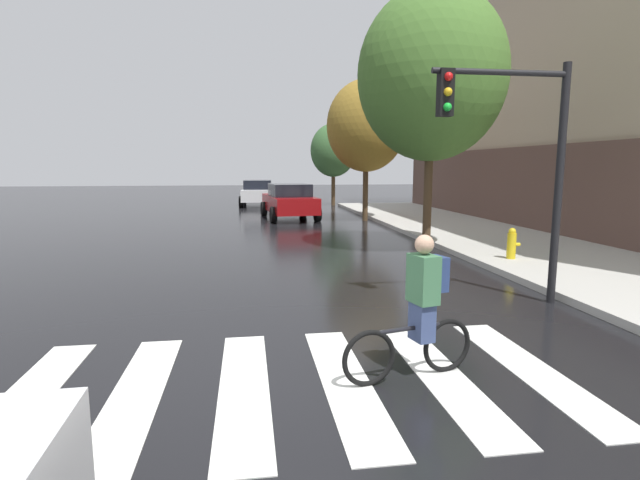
% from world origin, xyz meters
% --- Properties ---
extents(ground_plane, '(120.00, 120.00, 0.00)m').
position_xyz_m(ground_plane, '(0.00, 0.00, 0.00)').
color(ground_plane, black).
extents(crosswalk_stripes, '(6.31, 3.26, 0.01)m').
position_xyz_m(crosswalk_stripes, '(0.36, 0.00, 0.01)').
color(crosswalk_stripes, silver).
rests_on(crosswalk_stripes, ground).
extents(sedan_mid, '(2.62, 4.94, 1.65)m').
position_xyz_m(sedan_mid, '(1.81, 17.68, 0.85)').
color(sedan_mid, maroon).
rests_on(sedan_mid, ground).
extents(sedan_far, '(2.40, 4.75, 1.61)m').
position_xyz_m(sedan_far, '(0.53, 25.83, 0.83)').
color(sedan_far, silver).
rests_on(sedan_far, ground).
extents(cyclist, '(1.68, 0.47, 1.69)m').
position_xyz_m(cyclist, '(1.81, -0.01, 0.84)').
color(cyclist, black).
rests_on(cyclist, ground).
extents(traffic_light_near, '(2.47, 0.28, 4.20)m').
position_xyz_m(traffic_light_near, '(4.46, 2.68, 2.86)').
color(traffic_light_near, black).
rests_on(traffic_light_near, ground).
extents(fire_hydrant, '(0.33, 0.22, 0.78)m').
position_xyz_m(fire_hydrant, '(6.41, 6.02, 0.53)').
color(fire_hydrant, gold).
rests_on(fire_hydrant, sidewalk).
extents(street_tree_near, '(4.13, 4.13, 7.34)m').
position_xyz_m(street_tree_near, '(5.01, 8.23, 4.96)').
color(street_tree_near, '#4C3823').
rests_on(street_tree_near, ground).
extents(street_tree_mid, '(3.51, 3.51, 6.25)m').
position_xyz_m(street_tree_mid, '(5.14, 16.28, 4.22)').
color(street_tree_mid, '#4C3823').
rests_on(street_tree_mid, ground).
extents(street_tree_far, '(2.87, 2.87, 5.10)m').
position_xyz_m(street_tree_far, '(5.24, 25.20, 3.44)').
color(street_tree_far, '#4C3823').
rests_on(street_tree_far, ground).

